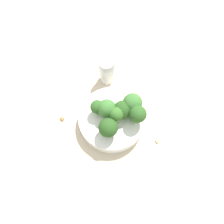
% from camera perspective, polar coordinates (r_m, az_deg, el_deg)
% --- Properties ---
extents(ground_plane, '(3.00, 3.00, 0.00)m').
position_cam_1_polar(ground_plane, '(0.56, -0.00, -2.55)').
color(ground_plane, beige).
extents(bowl, '(0.16, 0.16, 0.03)m').
position_cam_1_polar(bowl, '(0.54, -0.00, -1.90)').
color(bowl, white).
rests_on(bowl, ground_plane).
extents(broccoli_floret_0, '(0.03, 0.03, 0.05)m').
position_cam_1_polar(broccoli_floret_0, '(0.51, -3.86, 1.23)').
color(broccoli_floret_0, '#7A9E5B').
rests_on(broccoli_floret_0, bowl).
extents(broccoli_floret_1, '(0.03, 0.03, 0.05)m').
position_cam_1_polar(broccoli_floret_1, '(0.50, 1.11, -0.78)').
color(broccoli_floret_1, '#8EB770').
rests_on(broccoli_floret_1, bowl).
extents(broccoli_floret_2, '(0.04, 0.04, 0.05)m').
position_cam_1_polar(broccoli_floret_2, '(0.49, -1.01, -4.18)').
color(broccoli_floret_2, '#8EB770').
rests_on(broccoli_floret_2, bowl).
extents(broccoli_floret_3, '(0.04, 0.04, 0.05)m').
position_cam_1_polar(broccoli_floret_3, '(0.51, 2.57, 0.94)').
color(broccoli_floret_3, '#8EB770').
rests_on(broccoli_floret_3, bowl).
extents(broccoli_floret_4, '(0.04, 0.04, 0.05)m').
position_cam_1_polar(broccoli_floret_4, '(0.50, -1.36, 0.86)').
color(broccoli_floret_4, '#7A9E5B').
rests_on(broccoli_floret_4, bowl).
extents(broccoli_floret_5, '(0.04, 0.04, 0.06)m').
position_cam_1_polar(broccoli_floret_5, '(0.50, 6.69, -0.68)').
color(broccoli_floret_5, '#8EB770').
rests_on(broccoli_floret_5, bowl).
extents(broccoli_floret_6, '(0.05, 0.05, 0.05)m').
position_cam_1_polar(broccoli_floret_6, '(0.51, 5.33, 2.32)').
color(broccoli_floret_6, '#84AD66').
rests_on(broccoli_floret_6, bowl).
extents(pepper_shaker, '(0.04, 0.04, 0.08)m').
position_cam_1_polar(pepper_shaker, '(0.58, -1.36, 10.76)').
color(pepper_shaker, silver).
rests_on(pepper_shaker, ground_plane).
extents(almond_crumb_0, '(0.01, 0.01, 0.01)m').
position_cam_1_polar(almond_crumb_0, '(0.55, 11.70, -7.52)').
color(almond_crumb_0, tan).
rests_on(almond_crumb_0, ground_plane).
extents(almond_crumb_1, '(0.01, 0.01, 0.01)m').
position_cam_1_polar(almond_crumb_1, '(0.57, -12.97, -1.68)').
color(almond_crumb_1, olive).
rests_on(almond_crumb_1, ground_plane).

